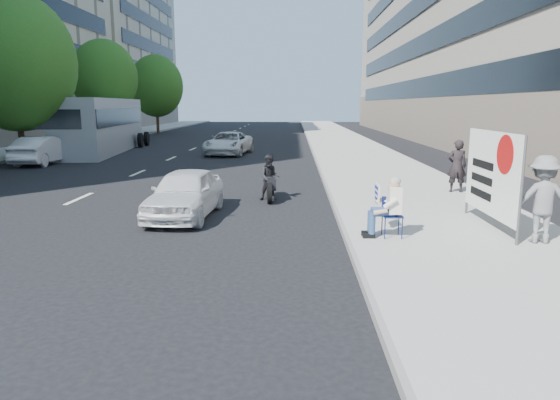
{
  "coord_description": "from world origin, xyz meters",
  "views": [
    {
      "loc": [
        0.3,
        -7.34,
        2.94
      ],
      "look_at": [
        0.04,
        2.04,
        1.14
      ],
      "focal_mm": 32.0,
      "sensor_mm": 36.0,
      "label": 1
    }
  ],
  "objects_px": {
    "seated_protester": "(387,204)",
    "white_sedan_far": "(229,143)",
    "pedestrian_woman": "(457,166)",
    "motorcycle": "(270,180)",
    "jogger": "(542,199)",
    "protest_banner": "(492,174)",
    "white_sedan_near": "(185,193)",
    "white_sedan_mid": "(43,150)",
    "bus": "(103,126)"
  },
  "relations": [
    {
      "from": "seated_protester",
      "to": "white_sedan_far",
      "type": "relative_size",
      "value": 0.27
    },
    {
      "from": "pedestrian_woman",
      "to": "motorcycle",
      "type": "distance_m",
      "value": 6.03
    },
    {
      "from": "jogger",
      "to": "white_sedan_far",
      "type": "bearing_deg",
      "value": -59.27
    },
    {
      "from": "white_sedan_far",
      "to": "protest_banner",
      "type": "bearing_deg",
      "value": -58.63
    },
    {
      "from": "protest_banner",
      "to": "jogger",
      "type": "bearing_deg",
      "value": -65.9
    },
    {
      "from": "white_sedan_near",
      "to": "white_sedan_mid",
      "type": "xyz_separation_m",
      "value": [
        -9.69,
        11.72,
        0.05
      ]
    },
    {
      "from": "seated_protester",
      "to": "white_sedan_near",
      "type": "height_order",
      "value": "seated_protester"
    },
    {
      "from": "white_sedan_near",
      "to": "protest_banner",
      "type": "bearing_deg",
      "value": -8.39
    },
    {
      "from": "white_sedan_near",
      "to": "seated_protester",
      "type": "bearing_deg",
      "value": -23.29
    },
    {
      "from": "bus",
      "to": "white_sedan_near",
      "type": "bearing_deg",
      "value": -69.68
    },
    {
      "from": "white_sedan_near",
      "to": "motorcycle",
      "type": "height_order",
      "value": "motorcycle"
    },
    {
      "from": "jogger",
      "to": "seated_protester",
      "type": "bearing_deg",
      "value": -0.37
    },
    {
      "from": "jogger",
      "to": "motorcycle",
      "type": "relative_size",
      "value": 0.87
    },
    {
      "from": "seated_protester",
      "to": "bus",
      "type": "xyz_separation_m",
      "value": [
        -13.96,
        20.68,
        0.76
      ]
    },
    {
      "from": "motorcycle",
      "to": "bus",
      "type": "height_order",
      "value": "bus"
    },
    {
      "from": "white_sedan_far",
      "to": "seated_protester",
      "type": "bearing_deg",
      "value": -66.14
    },
    {
      "from": "jogger",
      "to": "bus",
      "type": "distance_m",
      "value": 27.06
    },
    {
      "from": "bus",
      "to": "seated_protester",
      "type": "bearing_deg",
      "value": -62.21
    },
    {
      "from": "protest_banner",
      "to": "motorcycle",
      "type": "relative_size",
      "value": 1.49
    },
    {
      "from": "protest_banner",
      "to": "motorcycle",
      "type": "xyz_separation_m",
      "value": [
        -5.21,
        4.0,
        -0.76
      ]
    },
    {
      "from": "white_sedan_far",
      "to": "bus",
      "type": "relative_size",
      "value": 0.39
    },
    {
      "from": "white_sedan_near",
      "to": "bus",
      "type": "distance_m",
      "value": 20.38
    },
    {
      "from": "white_sedan_near",
      "to": "bus",
      "type": "height_order",
      "value": "bus"
    },
    {
      "from": "seated_protester",
      "to": "white_sedan_mid",
      "type": "distance_m",
      "value": 20.32
    },
    {
      "from": "white_sedan_near",
      "to": "white_sedan_far",
      "type": "height_order",
      "value": "white_sedan_far"
    },
    {
      "from": "jogger",
      "to": "bus",
      "type": "relative_size",
      "value": 0.15
    },
    {
      "from": "white_sedan_far",
      "to": "white_sedan_near",
      "type": "bearing_deg",
      "value": -79.58
    },
    {
      "from": "white_sedan_mid",
      "to": "protest_banner",
      "type": "bearing_deg",
      "value": 142.02
    },
    {
      "from": "pedestrian_woman",
      "to": "motorcycle",
      "type": "height_order",
      "value": "pedestrian_woman"
    },
    {
      "from": "white_sedan_far",
      "to": "pedestrian_woman",
      "type": "bearing_deg",
      "value": -49.31
    },
    {
      "from": "bus",
      "to": "white_sedan_far",
      "type": "bearing_deg",
      "value": -15.62
    },
    {
      "from": "pedestrian_woman",
      "to": "white_sedan_near",
      "type": "distance_m",
      "value": 8.73
    },
    {
      "from": "seated_protester",
      "to": "protest_banner",
      "type": "bearing_deg",
      "value": 19.91
    },
    {
      "from": "pedestrian_woman",
      "to": "motorcycle",
      "type": "relative_size",
      "value": 0.82
    },
    {
      "from": "seated_protester",
      "to": "pedestrian_woman",
      "type": "relative_size",
      "value": 0.77
    },
    {
      "from": "seated_protester",
      "to": "white_sedan_far",
      "type": "xyz_separation_m",
      "value": [
        -5.89,
        19.34,
        -0.21
      ]
    },
    {
      "from": "white_sedan_far",
      "to": "motorcycle",
      "type": "distance_m",
      "value": 14.79
    },
    {
      "from": "pedestrian_woman",
      "to": "white_sedan_near",
      "type": "xyz_separation_m",
      "value": [
        -8.11,
        -3.2,
        -0.35
      ]
    },
    {
      "from": "protest_banner",
      "to": "bus",
      "type": "bearing_deg",
      "value": 129.75
    },
    {
      "from": "white_sedan_far",
      "to": "jogger",
      "type": "bearing_deg",
      "value": -58.65
    },
    {
      "from": "jogger",
      "to": "protest_banner",
      "type": "distance_m",
      "value": 1.43
    },
    {
      "from": "jogger",
      "to": "protest_banner",
      "type": "height_order",
      "value": "protest_banner"
    },
    {
      "from": "seated_protester",
      "to": "motorcycle",
      "type": "distance_m",
      "value": 5.61
    },
    {
      "from": "white_sedan_mid",
      "to": "white_sedan_far",
      "type": "height_order",
      "value": "white_sedan_mid"
    },
    {
      "from": "motorcycle",
      "to": "bus",
      "type": "bearing_deg",
      "value": 118.06
    },
    {
      "from": "seated_protester",
      "to": "jogger",
      "type": "height_order",
      "value": "jogger"
    },
    {
      "from": "bus",
      "to": "protest_banner",
      "type": "bearing_deg",
      "value": -56.48
    },
    {
      "from": "jogger",
      "to": "motorcycle",
      "type": "xyz_separation_m",
      "value": [
        -5.78,
        5.26,
        -0.41
      ]
    },
    {
      "from": "protest_banner",
      "to": "white_sedan_far",
      "type": "bearing_deg",
      "value": 114.44
    },
    {
      "from": "pedestrian_woman",
      "to": "white_sedan_mid",
      "type": "distance_m",
      "value": 19.74
    }
  ]
}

